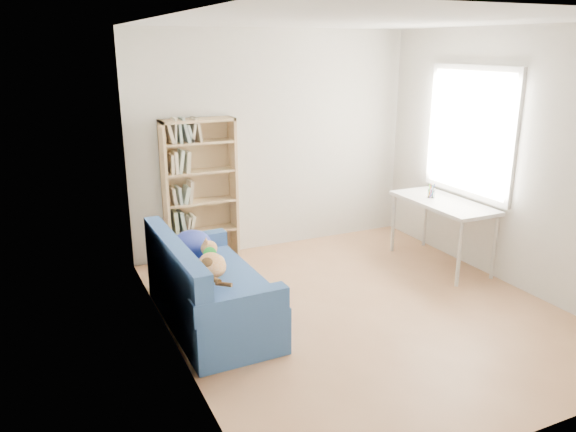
# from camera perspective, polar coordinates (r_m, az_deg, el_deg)

# --- Properties ---
(ground) EXTENTS (4.00, 4.00, 0.00)m
(ground) POSITION_cam_1_polar(r_m,az_deg,el_deg) (5.46, 7.23, -9.34)
(ground) COLOR #A46F4A
(ground) RESTS_ON ground
(room_shell) EXTENTS (3.54, 4.04, 2.62)m
(room_shell) POSITION_cam_1_polar(r_m,az_deg,el_deg) (5.05, 8.68, 7.95)
(room_shell) COLOR silver
(room_shell) RESTS_ON ground
(sofa) EXTENTS (0.82, 1.66, 0.81)m
(sofa) POSITION_cam_1_polar(r_m,az_deg,el_deg) (5.12, -8.26, -7.32)
(sofa) COLOR navy
(sofa) RESTS_ON ground
(bookshelf) EXTENTS (0.82, 0.26, 1.64)m
(bookshelf) POSITION_cam_1_polar(r_m,az_deg,el_deg) (6.42, -8.88, 1.88)
(bookshelf) COLOR tan
(bookshelf) RESTS_ON ground
(desk) EXTENTS (0.58, 1.26, 0.75)m
(desk) POSITION_cam_1_polar(r_m,az_deg,el_deg) (6.49, 15.47, 0.89)
(desk) COLOR silver
(desk) RESTS_ON ground
(pen_cup) EXTENTS (0.09, 0.09, 0.16)m
(pen_cup) POSITION_cam_1_polar(r_m,az_deg,el_deg) (6.57, 14.34, 2.35)
(pen_cup) COLOR white
(pen_cup) RESTS_ON desk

